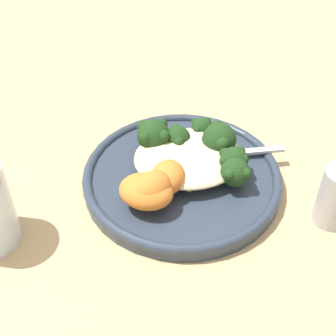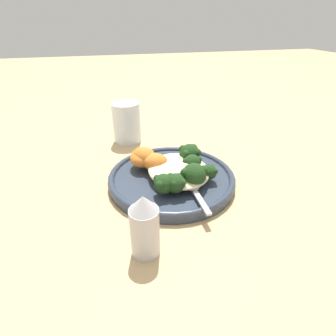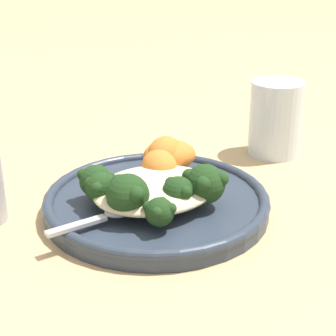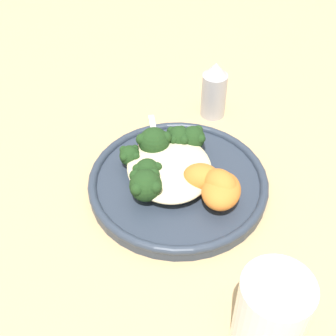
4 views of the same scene
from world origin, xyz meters
TOP-DOWN VIEW (x-y plane):
  - ground_plane at (0.00, 0.00)m, footprint 4.00×4.00m
  - plate at (0.00, -0.01)m, footprint 0.24×0.24m
  - quinoa_mound at (-0.01, -0.03)m, footprint 0.13×0.11m
  - broccoli_stalk_0 at (-0.05, 0.01)m, footprint 0.10×0.04m
  - broccoli_stalk_1 at (-0.04, -0.00)m, footprint 0.10×0.04m
  - broccoli_stalk_2 at (-0.04, -0.04)m, footprint 0.09×0.08m
  - broccoli_stalk_3 at (-0.02, -0.05)m, footprint 0.07×0.11m
  - broccoli_stalk_4 at (0.00, -0.04)m, footprint 0.04×0.09m
  - broccoli_stalk_5 at (0.03, -0.05)m, footprint 0.06×0.11m
  - sweet_potato_chunk_0 at (0.05, 0.03)m, footprint 0.08×0.07m
  - sweet_potato_chunk_1 at (0.02, 0.01)m, footprint 0.05×0.06m
  - sweet_potato_chunk_2 at (0.04, 0.03)m, footprint 0.06×0.06m
  - spoon at (-0.06, -0.04)m, footprint 0.10×0.03m

SIDE VIEW (x-z plane):
  - ground_plane at x=0.00m, z-range 0.00..0.00m
  - plate at x=0.00m, z-range 0.00..0.02m
  - spoon at x=-0.06m, z-range 0.02..0.03m
  - quinoa_mound at x=-0.01m, z-range 0.02..0.04m
  - broccoli_stalk_3 at x=-0.02m, z-range 0.02..0.05m
  - broccoli_stalk_4 at x=0.00m, z-range 0.02..0.05m
  - broccoli_stalk_1 at x=-0.04m, z-range 0.02..0.05m
  - broccoli_stalk_0 at x=-0.05m, z-range 0.02..0.05m
  - sweet_potato_chunk_1 at x=0.02m, z-range 0.02..0.06m
  - sweet_potato_chunk_0 at x=0.05m, z-range 0.02..0.06m
  - broccoli_stalk_2 at x=-0.04m, z-range 0.02..0.06m
  - broccoli_stalk_5 at x=0.03m, z-range 0.02..0.06m
  - sweet_potato_chunk_2 at x=0.04m, z-range 0.02..0.06m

